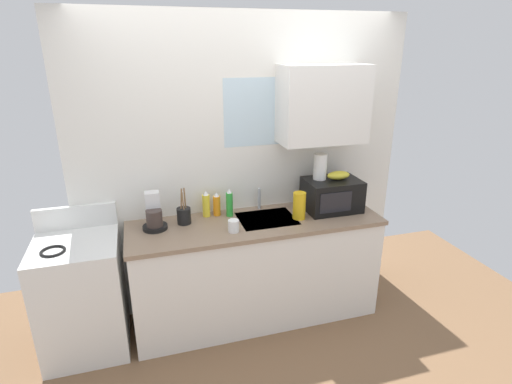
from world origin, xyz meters
TOP-DOWN VIEW (x-y plane):
  - kitchen_wall_assembly at (0.10, 0.31)m, footprint 2.83×0.42m
  - counter_unit at (0.00, 0.00)m, footprint 2.06×0.63m
  - sink_faucet at (0.10, 0.24)m, footprint 0.03×0.03m
  - stove_range at (-1.37, 0.00)m, footprint 0.60×0.60m
  - microwave at (0.69, 0.05)m, footprint 0.46×0.35m
  - banana_bunch at (0.74, 0.05)m, footprint 0.20×0.11m
  - paper_towel_roll at (0.59, 0.10)m, footprint 0.11×0.11m
  - coffee_maker at (-0.79, 0.11)m, footprint 0.19×0.21m
  - dish_soap_bottle_green at (-0.18, 0.16)m, footprint 0.06×0.06m
  - dish_soap_bottle_orange at (-0.28, 0.21)m, footprint 0.06×0.06m
  - dish_soap_bottle_yellow at (-0.37, 0.21)m, footprint 0.06×0.06m
  - cereal_canister at (0.35, -0.05)m, footprint 0.10×0.10m
  - mug_white at (-0.22, -0.14)m, footprint 0.08×0.08m
  - utensil_crock at (-0.56, 0.12)m, footprint 0.11×0.11m

SIDE VIEW (x-z plane):
  - stove_range at x=-1.37m, z-range -0.08..1.00m
  - counter_unit at x=0.00m, z-range 0.01..0.91m
  - mug_white at x=-0.22m, z-range 0.90..0.99m
  - utensil_crock at x=-0.56m, z-range 0.82..1.12m
  - dish_soap_bottle_orange at x=-0.28m, z-range 0.89..1.10m
  - sink_faucet at x=0.10m, z-range 0.90..1.09m
  - dish_soap_bottle_yellow at x=-0.37m, z-range 0.89..1.12m
  - coffee_maker at x=-0.79m, z-range 0.86..1.14m
  - cereal_canister at x=0.35m, z-range 0.90..1.12m
  - dish_soap_bottle_green at x=-0.18m, z-range 0.89..1.13m
  - microwave at x=0.69m, z-range 0.90..1.17m
  - banana_bunch at x=0.74m, z-range 1.17..1.24m
  - paper_towel_roll at x=0.59m, z-range 1.17..1.39m
  - kitchen_wall_assembly at x=0.10m, z-range 0.09..2.59m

